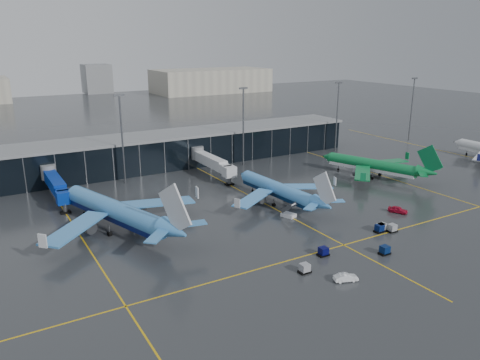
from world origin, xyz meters
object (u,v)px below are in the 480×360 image
airliner_arkefly (114,199)px  baggage_carts (366,239)px  airliner_klm_near (278,181)px  mobile_airstair (289,213)px  service_van_red (398,210)px  airliner_aer_lingus (372,158)px  service_van_white (346,277)px

airliner_arkefly → baggage_carts: (41.95, -33.05, -6.16)m
airliner_klm_near → mobile_airstair: size_ratio=9.77×
airliner_klm_near → service_van_red: 29.80m
mobile_airstair → airliner_klm_near: bearing=49.5°
baggage_carts → service_van_red: 21.29m
airliner_klm_near → airliner_aer_lingus: airliner_aer_lingus is taller
service_van_red → mobile_airstair: bearing=129.0°
airliner_arkefly → service_van_red: airliner_arkefly is taller
airliner_arkefly → service_van_white: 51.31m
service_van_white → service_van_red: bearing=-41.5°
airliner_aer_lingus → service_van_red: airliner_aer_lingus is taller
baggage_carts → service_van_red: (19.35, 8.89, 0.02)m
baggage_carts → service_van_white: baggage_carts is taller
airliner_aer_lingus → service_van_white: bearing=-158.5°
airliner_klm_near → airliner_arkefly: bearing=171.6°
baggage_carts → service_van_white: 17.57m
mobile_airstair → service_van_white: mobile_airstair is taller
airliner_aer_lingus → service_van_white: 68.28m
airliner_aer_lingus → mobile_airstair: airliner_aer_lingus is taller
airliner_arkefly → service_van_white: bearing=-74.9°
airliner_arkefly → airliner_aer_lingus: 78.73m
mobile_airstair → service_van_white: (-9.70, -29.95, -0.08)m
airliner_klm_near → airliner_aer_lingus: (38.13, 5.20, 0.11)m
airliner_arkefly → airliner_klm_near: airliner_arkefly is taller
airliner_aer_lingus → mobile_airstair: size_ratio=9.95×
service_van_white → airliner_klm_near: bearing=1.2°
airliner_arkefly → service_van_white: (27.42, -42.92, -6.23)m
baggage_carts → mobile_airstair: bearing=103.5°
mobile_airstair → service_van_white: 31.48m
airliner_aer_lingus → airliner_arkefly: bearing=161.7°
baggage_carts → airliner_aer_lingus: bearing=43.5°
mobile_airstair → baggage_carts: bearing=-97.3°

